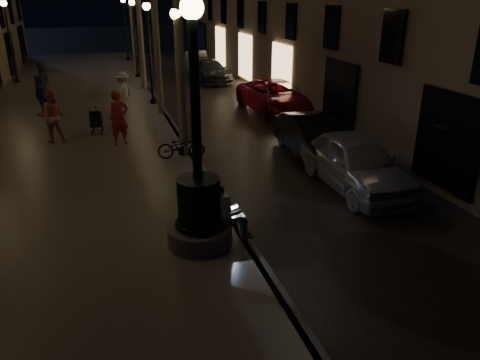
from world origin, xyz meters
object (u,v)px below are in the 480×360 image
object	(u,v)px
car_second	(314,137)
lamp_curb_d	(125,20)
car_third	(276,96)
pedestrian_red	(119,118)
bicycle	(181,146)
fountain_lamppost	(199,200)
lamp_left_c	(8,29)
pedestrian_pink	(52,116)
lamp_curb_b	(149,39)
lamp_curb_a	(178,62)
pedestrian_dark	(44,81)
car_rear	(210,71)
pedestrian_blue	(40,95)
car_front	(356,162)
lamp_curb_c	(134,27)
car_fifth	(196,62)
stroller	(96,120)
seated_man_laptop	(227,211)
pedestrian_white	(123,91)

from	to	relation	value
car_second	lamp_curb_d	bearing A→B (deg)	102.45
car_third	pedestrian_red	distance (m)	8.26
bicycle	lamp_curb_d	bearing A→B (deg)	7.89
fountain_lamppost	bicycle	xyz separation A→B (m)	(0.60, 5.62, -0.61)
lamp_left_c	pedestrian_pink	distance (m)	13.74
lamp_curb_b	car_third	size ratio (longest dim) A/B	0.94
lamp_curb_a	lamp_curb_d	size ratio (longest dim) A/B	1.00
car_third	pedestrian_dark	world-z (taller)	pedestrian_dark
car_second	car_rear	xyz separation A→B (m)	(0.00, 15.07, -0.05)
lamp_curb_a	pedestrian_pink	distance (m)	5.41
pedestrian_blue	car_front	bearing A→B (deg)	21.18
car_front	lamp_curb_c	bearing A→B (deg)	102.75
fountain_lamppost	pedestrian_pink	size ratio (longest dim) A/B	2.71
car_fifth	car_rear	bearing A→B (deg)	-84.03
lamp_curb_c	lamp_left_c	world-z (taller)	same
car_front	car_third	distance (m)	9.36
stroller	car_front	world-z (taller)	car_front
seated_man_laptop	lamp_curb_c	world-z (taller)	lamp_curb_c
pedestrian_pink	car_fifth	bearing A→B (deg)	-115.24
lamp_curb_a	pedestrian_red	xyz separation A→B (m)	(-1.89, 1.73, -2.08)
lamp_curb_b	car_front	xyz separation A→B (m)	(4.30, -11.78, -2.47)
car_second	pedestrian_white	xyz separation A→B (m)	(-5.74, 7.94, 0.37)
stroller	bicycle	xyz separation A→B (m)	(2.59, -3.81, -0.12)
fountain_lamppost	pedestrian_red	bearing A→B (deg)	98.73
lamp_curb_b	pedestrian_red	xyz separation A→B (m)	(-1.89, -6.27, -2.08)
car_rear	car_fifth	distance (m)	4.24
seated_man_laptop	pedestrian_blue	bearing A→B (deg)	110.37
pedestrian_white	bicycle	world-z (taller)	pedestrian_white
car_fifth	pedestrian_white	world-z (taller)	pedestrian_white
lamp_curb_d	bicycle	bearing A→B (deg)	-90.24
seated_man_laptop	car_fifth	xyz separation A→B (m)	(4.39, 24.31, -0.20)
lamp_left_c	car_fifth	xyz separation A→B (m)	(11.40, 2.31, -2.55)
seated_man_laptop	pedestrian_pink	world-z (taller)	pedestrian_pink
lamp_curb_d	car_front	size ratio (longest dim) A/B	1.07
car_rear	lamp_curb_c	bearing A→B (deg)	152.48
pedestrian_red	pedestrian_white	xyz separation A→B (m)	(0.44, 5.21, -0.08)
lamp_curb_a	pedestrian_dark	bearing A→B (deg)	116.35
lamp_left_c	pedestrian_dark	bearing A→B (deg)	-70.40
car_front	pedestrian_red	world-z (taller)	pedestrian_red
fountain_lamppost	stroller	world-z (taller)	fountain_lamppost
lamp_curb_b	car_fifth	xyz separation A→B (m)	(4.30, 10.31, -2.55)
bicycle	pedestrian_red	bearing A→B (deg)	48.42
car_rear	pedestrian_red	xyz separation A→B (m)	(-6.19, -12.34, 0.51)
lamp_curb_c	car_rear	xyz separation A→B (m)	(4.30, -1.93, -2.58)
pedestrian_pink	lamp_curb_d	bearing A→B (deg)	-97.79
fountain_lamppost	lamp_curb_c	world-z (taller)	fountain_lamppost
lamp_curb_b	car_rear	xyz separation A→B (m)	(4.30, 6.07, -2.58)
car_fifth	bicycle	distance (m)	19.20
pedestrian_red	pedestrian_blue	size ratio (longest dim) A/B	1.10
seated_man_laptop	lamp_curb_b	xyz separation A→B (m)	(0.09, 14.00, 2.35)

